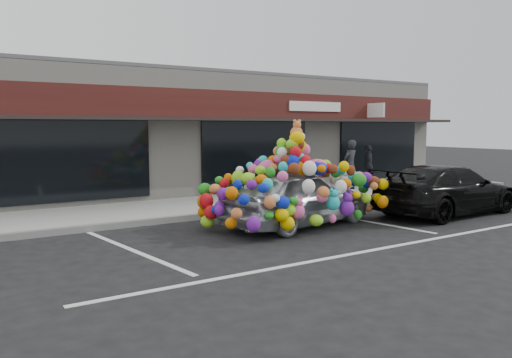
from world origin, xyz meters
TOP-DOWN VIEW (x-y plane):
  - ground at (0.00, 0.00)m, footprint 90.00×90.00m
  - shop_building at (0.00, 8.44)m, footprint 24.00×7.20m
  - sidewalk at (0.00, 4.00)m, footprint 26.00×3.00m
  - kerb at (0.00, 2.50)m, footprint 26.00×0.18m
  - parking_stripe_left at (-3.20, 0.20)m, footprint 0.73×4.37m
  - parking_stripe_mid at (2.80, 0.20)m, footprint 0.73×4.37m
  - parking_stripe_right at (8.20, 0.20)m, footprint 0.73×4.37m
  - lane_line at (2.00, -2.30)m, footprint 14.00×0.12m
  - toy_car at (1.00, 0.44)m, footprint 2.97×4.63m
  - black_sedan at (5.43, -0.49)m, footprint 2.08×4.79m
  - pedestrian_a at (6.18, 4.13)m, footprint 0.73×0.56m
  - pedestrian_c at (7.57, 4.62)m, footprint 0.92×0.92m

SIDE VIEW (x-z plane):
  - ground at x=0.00m, z-range 0.00..0.00m
  - parking_stripe_left at x=-3.20m, z-range 0.00..0.01m
  - parking_stripe_mid at x=2.80m, z-range 0.00..0.01m
  - parking_stripe_right at x=8.20m, z-range 0.00..0.01m
  - lane_line at x=2.00m, z-range 0.00..0.01m
  - sidewalk at x=0.00m, z-range 0.00..0.15m
  - kerb at x=0.00m, z-range -0.01..0.15m
  - black_sedan at x=5.43m, z-range 0.00..1.37m
  - toy_car at x=1.00m, z-range -0.41..2.13m
  - pedestrian_c at x=7.57m, z-range 0.15..1.72m
  - pedestrian_a at x=6.18m, z-range 0.15..1.94m
  - shop_building at x=0.00m, z-range 0.01..4.32m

